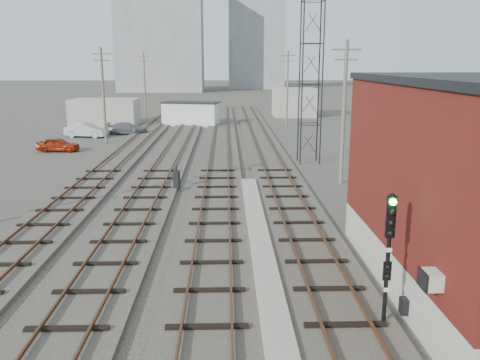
{
  "coord_description": "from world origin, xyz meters",
  "views": [
    {
      "loc": [
        -0.91,
        -3.86,
        7.65
      ],
      "look_at": [
        -0.27,
        19.56,
        2.2
      ],
      "focal_mm": 38.0,
      "sensor_mm": 36.0,
      "label": 1
    }
  ],
  "objects_px": {
    "signal_mast": "(389,251)",
    "site_trailer": "(191,114)",
    "switch_stand": "(177,180)",
    "car_silver": "(87,130)",
    "car_red": "(58,145)",
    "car_grey": "(127,128)"
  },
  "relations": [
    {
      "from": "signal_mast",
      "to": "car_silver",
      "type": "relative_size",
      "value": 0.92
    },
    {
      "from": "site_trailer",
      "to": "signal_mast",
      "type": "bearing_deg",
      "value": -67.2
    },
    {
      "from": "switch_stand",
      "to": "car_silver",
      "type": "distance_m",
      "value": 25.7
    },
    {
      "from": "car_red",
      "to": "switch_stand",
      "type": "bearing_deg",
      "value": -137.59
    },
    {
      "from": "signal_mast",
      "to": "switch_stand",
      "type": "relative_size",
      "value": 2.77
    },
    {
      "from": "switch_stand",
      "to": "site_trailer",
      "type": "relative_size",
      "value": 0.2
    },
    {
      "from": "signal_mast",
      "to": "car_silver",
      "type": "xyz_separation_m",
      "value": [
        -19.17,
        39.57,
        -1.67
      ]
    },
    {
      "from": "signal_mast",
      "to": "car_silver",
      "type": "bearing_deg",
      "value": 115.85
    },
    {
      "from": "signal_mast",
      "to": "site_trailer",
      "type": "relative_size",
      "value": 0.55
    },
    {
      "from": "signal_mast",
      "to": "switch_stand",
      "type": "distance_m",
      "value": 18.36
    },
    {
      "from": "switch_stand",
      "to": "car_grey",
      "type": "height_order",
      "value": "switch_stand"
    },
    {
      "from": "switch_stand",
      "to": "car_silver",
      "type": "relative_size",
      "value": 0.33
    },
    {
      "from": "site_trailer",
      "to": "car_silver",
      "type": "xyz_separation_m",
      "value": [
        -10.23,
        -9.8,
        -0.73
      ]
    },
    {
      "from": "car_silver",
      "to": "car_grey",
      "type": "bearing_deg",
      "value": -48.65
    },
    {
      "from": "car_silver",
      "to": "car_grey",
      "type": "height_order",
      "value": "car_silver"
    },
    {
      "from": "signal_mast",
      "to": "car_red",
      "type": "xyz_separation_m",
      "value": [
        -19.34,
        30.85,
        -1.78
      ]
    },
    {
      "from": "site_trailer",
      "to": "car_grey",
      "type": "xyz_separation_m",
      "value": [
        -6.44,
        -7.62,
        -0.83
      ]
    },
    {
      "from": "switch_stand",
      "to": "car_grey",
      "type": "xyz_separation_m",
      "value": [
        -7.74,
        25.15,
        -0.06
      ]
    },
    {
      "from": "car_silver",
      "to": "signal_mast",
      "type": "bearing_deg",
      "value": -142.79
    },
    {
      "from": "switch_stand",
      "to": "car_red",
      "type": "distance_m",
      "value": 18.43
    },
    {
      "from": "switch_stand",
      "to": "car_silver",
      "type": "bearing_deg",
      "value": 127.92
    },
    {
      "from": "signal_mast",
      "to": "site_trailer",
      "type": "height_order",
      "value": "signal_mast"
    }
  ]
}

